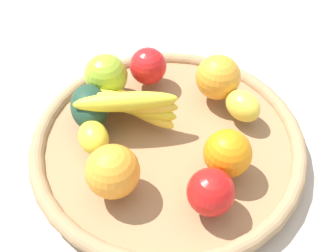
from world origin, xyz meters
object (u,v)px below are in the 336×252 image
(lemon_0, at_px, (94,138))
(orange_1, at_px, (113,171))
(lemon_1, at_px, (243,106))
(apple_0, at_px, (211,192))
(orange_0, at_px, (218,77))
(apple_1, at_px, (106,76))
(apple_2, at_px, (148,66))
(avocado, at_px, (89,107))
(banana_bunch, at_px, (130,104))
(orange_2, at_px, (228,153))

(lemon_0, bearing_deg, orange_1, -39.20)
(lemon_1, height_order, apple_0, apple_0)
(orange_0, distance_m, apple_1, 0.19)
(apple_2, relative_size, avocado, 0.75)
(banana_bunch, bearing_deg, orange_1, -72.20)
(lemon_0, bearing_deg, avocado, 126.56)
(lemon_1, height_order, apple_1, apple_1)
(apple_2, distance_m, avocado, 0.14)
(apple_0, xyz_separation_m, lemon_0, (-0.20, 0.03, -0.01))
(avocado, bearing_deg, apple_0, -17.84)
(orange_0, relative_size, apple_1, 1.04)
(apple_1, bearing_deg, lemon_1, 9.09)
(lemon_1, xyz_separation_m, avocado, (-0.23, -0.11, 0.01))
(banana_bunch, xyz_separation_m, orange_0, (0.11, 0.12, 0.00))
(banana_bunch, height_order, apple_2, banana_bunch)
(banana_bunch, xyz_separation_m, apple_0, (0.18, -0.10, -0.00))
(lemon_0, bearing_deg, apple_2, 87.57)
(banana_bunch, height_order, lemon_1, banana_bunch)
(banana_bunch, relative_size, orange_0, 2.15)
(apple_2, bearing_deg, orange_2, -34.98)
(avocado, bearing_deg, banana_bunch, 24.34)
(apple_2, xyz_separation_m, lemon_1, (0.18, -0.02, -0.01))
(orange_1, xyz_separation_m, apple_0, (0.14, 0.03, -0.01))
(orange_1, distance_m, orange_2, 0.17)
(orange_0, height_order, lemon_1, orange_0)
(banana_bunch, height_order, orange_2, banana_bunch)
(apple_2, distance_m, apple_1, 0.08)
(banana_bunch, distance_m, lemon_0, 0.08)
(orange_2, relative_size, lemon_1, 1.09)
(orange_2, xyz_separation_m, lemon_0, (-0.20, -0.04, -0.01))
(orange_0, relative_size, lemon_0, 1.26)
(apple_2, bearing_deg, banana_bunch, -81.08)
(apple_2, relative_size, orange_0, 0.86)
(apple_0, bearing_deg, lemon_1, 92.77)
(orange_0, bearing_deg, lemon_0, -124.72)
(orange_2, bearing_deg, orange_1, -144.35)
(lemon_0, height_order, avocado, avocado)
(lemon_1, xyz_separation_m, lemon_0, (-0.19, -0.16, -0.00))
(banana_bunch, relative_size, lemon_0, 2.70)
(orange_1, height_order, avocado, orange_1)
(banana_bunch, relative_size, lemon_1, 2.57)
(orange_2, distance_m, lemon_0, 0.21)
(orange_1, distance_m, apple_1, 0.21)
(apple_0, bearing_deg, orange_0, 106.59)
(orange_1, distance_m, lemon_0, 0.09)
(apple_0, height_order, lemon_0, apple_0)
(orange_1, distance_m, banana_bunch, 0.14)
(banana_bunch, bearing_deg, apple_1, 147.28)
(apple_0, bearing_deg, apple_2, 133.15)
(orange_2, xyz_separation_m, lemon_1, (-0.01, 0.12, -0.01))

